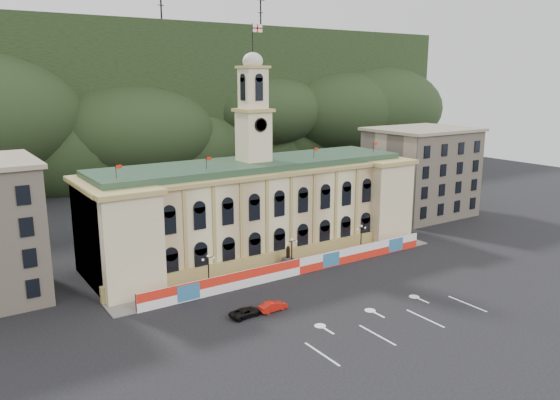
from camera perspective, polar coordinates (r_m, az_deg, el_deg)
ground at (r=71.92m, az=9.11°, el=-11.18°), size 260.00×260.00×0.00m
lane_markings at (r=68.68m, az=12.00°, el=-12.49°), size 26.00×10.00×0.02m
hill_ridge at (r=176.09m, az=-18.83°, el=8.95°), size 230.00×80.00×64.00m
city_hall at (r=90.51m, az=-2.58°, el=-0.78°), size 56.20×17.60×37.10m
side_building_right at (r=119.89m, az=14.49°, el=2.89°), size 21.00×17.00×18.60m
hoarding_fence at (r=82.33m, az=2.04°, el=-6.95°), size 50.00×0.44×2.50m
pavement at (r=84.76m, az=0.94°, el=-7.19°), size 56.00×5.50×0.16m
statue at (r=84.59m, az=0.84°, el=-6.44°), size 1.40×1.40×3.72m
lamp_left at (r=76.51m, az=-7.48°, el=-7.15°), size 1.96×0.44×5.15m
lamp_center at (r=83.20m, az=1.24°, el=-5.40°), size 1.96×0.44×5.15m
lamp_right at (r=91.56m, az=8.48°, el=-3.84°), size 1.96×0.44×5.15m
red_sedan at (r=70.30m, az=-0.74°, el=-11.02°), size 1.74×3.99×1.27m
black_suv at (r=68.86m, az=-3.62°, el=-11.63°), size 2.62×4.47×1.15m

